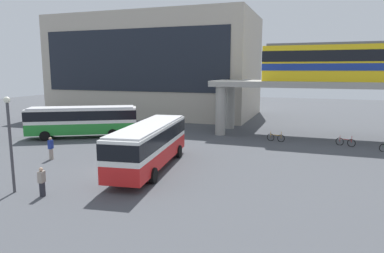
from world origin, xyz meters
The scene contains 11 objects.
ground_plane centered at (0.00, 10.00, 0.00)m, with size 120.00×120.00×0.00m, color #47494F.
station_building centered at (-11.10, 30.13, 7.52)m, with size 30.59×15.77×15.04m.
elevated_platform centered at (16.45, 17.88, 4.97)m, with size 28.84×6.05×5.84m.
train centered at (16.68, 17.88, 7.80)m, with size 18.62×2.96×3.84m.
bus_main centered at (1.85, 1.19, 1.99)m, with size 3.96×11.28×3.22m.
bus_secondary centered at (-9.92, 9.41, 1.99)m, with size 10.89×7.56×3.22m.
bicycle_orange centered at (9.32, 14.09, 0.36)m, with size 1.77×0.38×1.04m.
bicycle_red centered at (15.68, 14.04, 0.36)m, with size 1.69×0.72×1.04m.
pedestrian_near_building centered at (-1.41, -5.81, 0.78)m, with size 0.32×0.43×1.67m.
pedestrian_waiting_near_stop centered at (-6.70, 0.97, 0.84)m, with size 0.32×0.43×1.79m.
lamp_post centered at (-3.44, -5.82, 3.32)m, with size 0.36×0.36×5.55m.
Camera 1 is at (12.69, -20.69, 7.03)m, focal length 32.65 mm.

